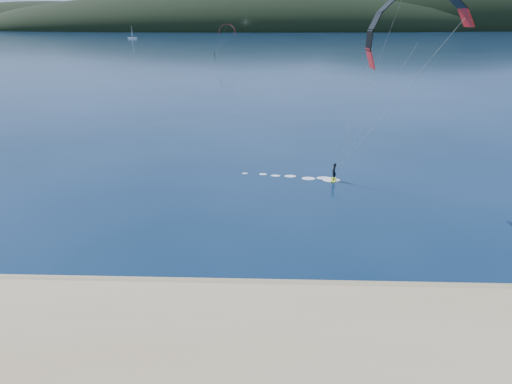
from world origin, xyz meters
TOP-DOWN VIEW (x-y plane):
  - ground at (0.00, 0.00)m, footprint 1800.00×1800.00m
  - wet_sand at (0.00, 4.50)m, footprint 220.00×2.50m
  - headland at (0.63, 745.28)m, footprint 1200.00×310.00m
  - kitesurfer_near at (18.86, 22.45)m, footprint 22.08×7.19m
  - kitesurfer_far at (-15.26, 195.88)m, footprint 10.97×5.02m
  - sailboat at (-120.12, 393.34)m, footprint 8.30×5.16m

SIDE VIEW (x-z plane):
  - ground at x=0.00m, z-range 0.00..0.00m
  - headland at x=0.63m, z-range -70.00..70.00m
  - wet_sand at x=0.00m, z-range 0.00..0.10m
  - sailboat at x=-120.12m, z-range -4.92..6.63m
  - kitesurfer_far at x=-15.26m, z-range 4.18..17.11m
  - kitesurfer_near at x=18.86m, z-range 5.15..24.41m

